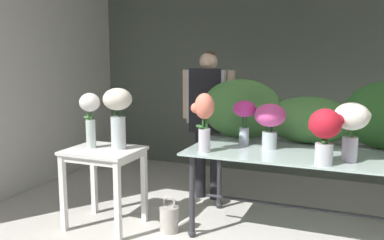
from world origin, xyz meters
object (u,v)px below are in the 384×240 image
(vase_coral_freesia, at_px, (204,117))
(vase_cream_lisianthus_tall, at_px, (118,112))
(display_table_glass, at_px, (300,163))
(vase_white_roses_tall, at_px, (90,113))
(vase_ivory_hydrangea, at_px, (351,123))
(vase_fuchsia_peonies, at_px, (270,120))
(vase_crimson_lilies, at_px, (325,131))
(florist, at_px, (208,109))
(watering_can, at_px, (170,218))
(side_table_white, at_px, (104,161))
(vase_magenta_stock, at_px, (244,115))

(vase_coral_freesia, height_order, vase_cream_lisianthus_tall, vase_cream_lisianthus_tall)
(display_table_glass, bearing_deg, vase_white_roses_tall, -166.00)
(vase_coral_freesia, xyz_separation_m, vase_ivory_hydrangea, (1.19, 0.13, 0.00))
(vase_fuchsia_peonies, relative_size, vase_crimson_lilies, 0.94)
(vase_crimson_lilies, height_order, vase_ivory_hydrangea, vase_ivory_hydrangea)
(florist, distance_m, vase_fuchsia_peonies, 1.04)
(display_table_glass, relative_size, vase_white_roses_tall, 3.77)
(vase_white_roses_tall, xyz_separation_m, vase_cream_lisianthus_tall, (0.27, 0.06, 0.02))
(vase_fuchsia_peonies, distance_m, vase_white_roses_tall, 1.66)
(vase_white_roses_tall, bearing_deg, florist, 55.38)
(vase_coral_freesia, distance_m, vase_cream_lisianthus_tall, 0.83)
(display_table_glass, height_order, vase_ivory_hydrangea, vase_ivory_hydrangea)
(vase_coral_freesia, distance_m, watering_can, 1.02)
(display_table_glass, height_order, vase_fuchsia_peonies, vase_fuchsia_peonies)
(display_table_glass, height_order, florist, florist)
(side_table_white, height_order, vase_cream_lisianthus_tall, vase_cream_lisianthus_tall)
(side_table_white, bearing_deg, watering_can, 10.06)
(vase_coral_freesia, bearing_deg, vase_fuchsia_peonies, 34.35)
(vase_white_roses_tall, height_order, watering_can, vase_white_roses_tall)
(vase_cream_lisianthus_tall, bearing_deg, display_table_glass, 14.38)
(side_table_white, xyz_separation_m, vase_fuchsia_peonies, (1.46, 0.47, 0.40))
(vase_crimson_lilies, distance_m, watering_can, 1.63)
(display_table_glass, height_order, side_table_white, display_table_glass)
(vase_ivory_hydrangea, height_order, vase_magenta_stock, vase_ivory_hydrangea)
(side_table_white, distance_m, vase_white_roses_tall, 0.46)
(florist, distance_m, vase_cream_lisianthus_tall, 1.17)
(vase_white_roses_tall, bearing_deg, display_table_glass, 14.00)
(vase_cream_lisianthus_tall, xyz_separation_m, watering_can, (0.49, 0.06, -0.98))
(vase_magenta_stock, bearing_deg, vase_crimson_lilies, -31.29)
(display_table_glass, relative_size, vase_cream_lisianthus_tall, 3.43)
(florist, distance_m, vase_magenta_stock, 0.81)
(vase_crimson_lilies, bearing_deg, vase_magenta_stock, 148.71)
(vase_coral_freesia, bearing_deg, watering_can, -176.89)
(vase_white_roses_tall, bearing_deg, vase_cream_lisianthus_tall, 11.68)
(side_table_white, bearing_deg, vase_crimson_lilies, 2.10)
(florist, bearing_deg, vase_coral_freesia, -71.84)
(vase_coral_freesia, distance_m, vase_crimson_lilies, 1.01)
(display_table_glass, relative_size, florist, 1.18)
(vase_ivory_hydrangea, distance_m, watering_can, 1.81)
(side_table_white, relative_size, vase_cream_lisianthus_tall, 1.32)
(vase_white_roses_tall, bearing_deg, vase_coral_freesia, 6.74)
(side_table_white, relative_size, watering_can, 2.15)
(side_table_white, height_order, vase_white_roses_tall, vase_white_roses_tall)
(vase_magenta_stock, height_order, vase_cream_lisianthus_tall, vase_cream_lisianthus_tall)
(vase_coral_freesia, bearing_deg, vase_cream_lisianthus_tall, -174.89)
(vase_crimson_lilies, relative_size, vase_cream_lisianthus_tall, 0.77)
(vase_magenta_stock, bearing_deg, vase_ivory_hydrangea, -16.34)
(vase_white_roses_tall, bearing_deg, vase_fuchsia_peonies, 16.50)
(vase_ivory_hydrangea, bearing_deg, florist, 150.52)
(watering_can, bearing_deg, vase_crimson_lilies, -1.69)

